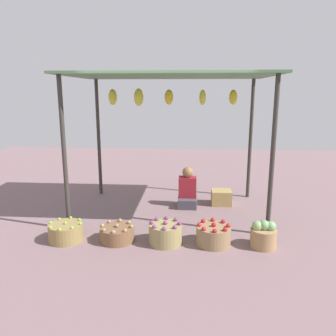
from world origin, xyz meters
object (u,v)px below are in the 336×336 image
vendor_person (187,191)px  wooden_crate_near_vendor (221,197)px  basket_limes (66,232)px  basket_potatoes (117,234)px  basket_cabbages (263,235)px  basket_red_apples (213,235)px  basket_purple_onions (165,234)px

vendor_person → wooden_crate_near_vendor: bearing=12.7°
basket_limes → basket_potatoes: size_ratio=1.00×
basket_cabbages → wooden_crate_near_vendor: bearing=103.5°
basket_limes → wooden_crate_near_vendor: (2.46, 1.83, 0.01)m
vendor_person → basket_red_apples: vendor_person is taller
basket_cabbages → wooden_crate_near_vendor: 1.90m
vendor_person → basket_purple_onions: vendor_person is taller
basket_limes → wooden_crate_near_vendor: size_ratio=1.32×
basket_potatoes → basket_cabbages: basket_cabbages is taller
vendor_person → basket_purple_onions: bearing=-99.9°
vendor_person → basket_purple_onions: (-0.29, -1.68, -0.14)m
basket_cabbages → basket_red_apples: bearing=177.1°
wooden_crate_near_vendor → basket_purple_onions: bearing=-117.8°
basket_potatoes → basket_red_apples: bearing=-0.6°
basket_purple_onions → wooden_crate_near_vendor: bearing=62.2°
vendor_person → basket_potatoes: size_ratio=1.52×
vendor_person → basket_limes: vendor_person is taller
basket_cabbages → basket_potatoes: bearing=178.6°
basket_red_apples → basket_limes: bearing=-179.4°
basket_purple_onions → basket_red_apples: size_ratio=0.97×
vendor_person → basket_potatoes: bearing=-121.9°
vendor_person → basket_cabbages: 2.03m
basket_limes → basket_cabbages: bearing=-0.3°
vendor_person → basket_cabbages: vendor_person is taller
basket_limes → basket_potatoes: (0.77, 0.04, -0.02)m
basket_cabbages → basket_purple_onions: bearing=179.3°
basket_red_apples → vendor_person: bearing=103.8°
basket_purple_onions → wooden_crate_near_vendor: size_ratio=1.26×
basket_red_apples → wooden_crate_near_vendor: (0.26, 1.81, -0.00)m
vendor_person → wooden_crate_near_vendor: 0.70m
basket_red_apples → wooden_crate_near_vendor: basket_red_apples is taller
vendor_person → basket_red_apples: 1.71m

